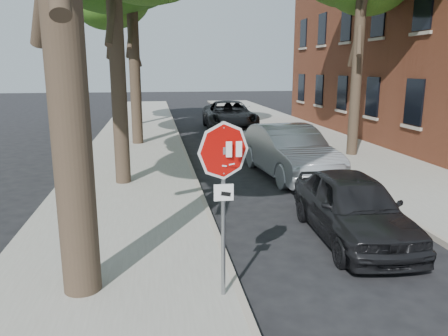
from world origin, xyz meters
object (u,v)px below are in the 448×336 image
Objects in this scene: car_d at (229,116)px; car_b at (289,151)px; tree_far at (131,0)px; stop_sign at (224,177)px; car_a at (352,206)px.

car_b is at bearing -87.10° from car_d.
tree_far reaches higher than car_d.
car_b is at bearing -68.78° from tree_far.
car_d is at bearing 80.00° from stop_sign.
car_d is at bearing -27.69° from tree_far.
car_a is 0.69× the size of car_d.
car_a is 0.81× the size of car_b.
car_b is (0.31, 5.34, 0.13)m from car_a.
car_b reaches higher than car_d.
tree_far is 16.03m from car_b.
tree_far is at bearing 105.54° from car_b.
car_a is 16.28m from car_d.
car_b is at bearing 89.59° from car_a.
tree_far is at bearing 107.65° from car_a.
stop_sign is 0.65× the size of car_a.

